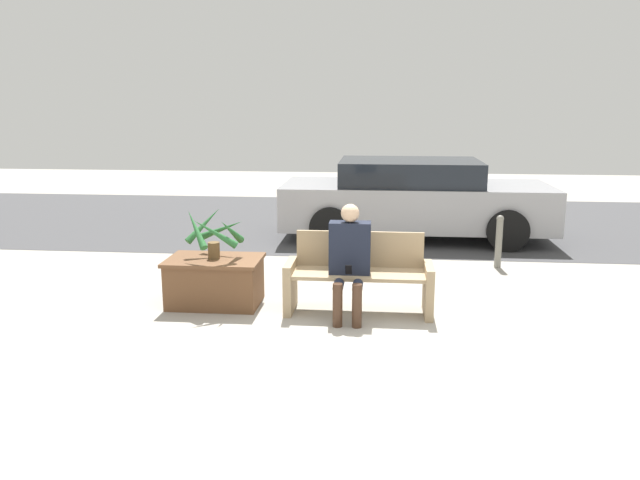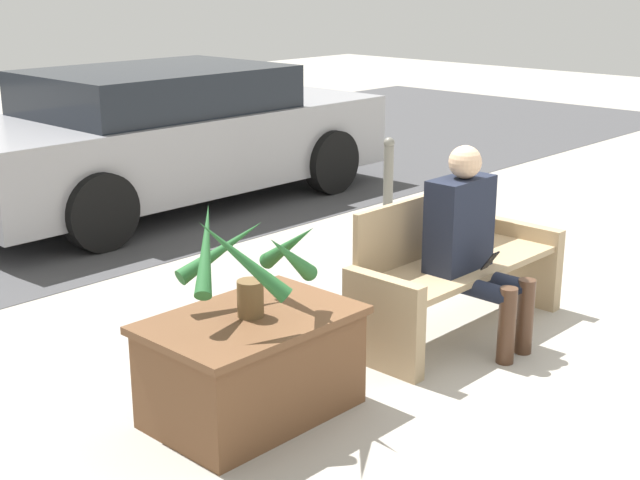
# 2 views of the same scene
# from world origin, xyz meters

# --- Properties ---
(ground_plane) EXTENTS (30.00, 30.00, 0.00)m
(ground_plane) POSITION_xyz_m (0.00, 0.00, 0.00)
(ground_plane) COLOR #9E998E
(road_surface) EXTENTS (20.00, 6.00, 0.01)m
(road_surface) POSITION_xyz_m (0.00, 6.18, 0.00)
(road_surface) COLOR #424244
(road_surface) RESTS_ON ground_plane
(bench) EXTENTS (1.62, 0.55, 0.87)m
(bench) POSITION_xyz_m (0.02, 0.73, 0.41)
(bench) COLOR tan
(bench) RESTS_ON ground_plane
(person_seated) EXTENTS (0.45, 0.59, 1.23)m
(person_seated) POSITION_xyz_m (-0.08, 0.55, 0.68)
(person_seated) COLOR black
(person_seated) RESTS_ON ground_plane
(planter_box) EXTENTS (1.08, 0.71, 0.55)m
(planter_box) POSITION_xyz_m (-1.65, 0.80, 0.29)
(planter_box) COLOR brown
(planter_box) RESTS_ON ground_plane
(potted_plant) EXTENTS (0.68, 0.69, 0.58)m
(potted_plant) POSITION_xyz_m (-1.64, 0.80, 0.85)
(potted_plant) COLOR brown
(potted_plant) RESTS_ON planter_box
(parked_car) EXTENTS (4.51, 1.98, 1.34)m
(parked_car) POSITION_xyz_m (0.81, 4.73, 0.68)
(parked_car) COLOR #99999E
(parked_car) RESTS_ON ground_plane
(bollard_post) EXTENTS (0.10, 0.10, 0.76)m
(bollard_post) POSITION_xyz_m (1.91, 2.81, 0.40)
(bollard_post) COLOR slate
(bollard_post) RESTS_ON ground_plane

